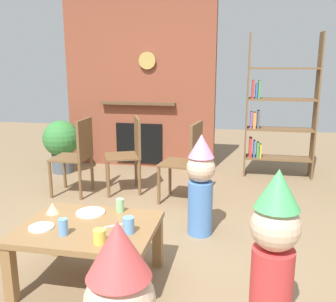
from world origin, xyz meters
name	(u,v)px	position (x,y,z in m)	size (l,w,h in m)	color
ground_plane	(141,250)	(0.00, 0.00, 0.00)	(12.00, 12.00, 0.00)	#846B4C
brick_fireplace_feature	(140,86)	(-0.70, 2.60, 1.19)	(2.20, 0.28, 2.40)	brown
bookshelf	(275,114)	(1.21, 2.40, 0.86)	(0.90, 0.28, 1.90)	brown
coffee_table	(89,235)	(-0.23, -0.52, 0.36)	(0.92, 0.71, 0.43)	olive
paper_cup_near_left	(129,225)	(0.08, -0.58, 0.49)	(0.08, 0.08, 0.11)	#669EE0
paper_cup_near_right	(100,237)	(-0.05, -0.75, 0.48)	(0.08, 0.08, 0.09)	#F2CC4C
paper_cup_center	(120,205)	(-0.09, -0.25, 0.48)	(0.06, 0.06, 0.10)	#8CD18C
paper_cup_far_left	(63,227)	(-0.33, -0.69, 0.49)	(0.06, 0.06, 0.11)	#669EE0
paper_plate_front	(41,227)	(-0.52, -0.62, 0.44)	(0.17, 0.17, 0.01)	white
paper_plate_rear	(91,213)	(-0.29, -0.32, 0.44)	(0.21, 0.21, 0.01)	white
birthday_cake_slice	(53,208)	(-0.57, -0.37, 0.47)	(0.10, 0.10, 0.08)	#EAC68C
table_fork	(115,225)	(-0.05, -0.49, 0.44)	(0.15, 0.02, 0.01)	silver
child_in_pink	(274,250)	(0.98, -0.81, 0.52)	(0.27, 0.27, 0.99)	#D13838
child_by_the_chairs	(201,182)	(0.44, 0.40, 0.49)	(0.26, 0.26, 0.92)	#4C7FC6
dining_chair_left	(78,152)	(-1.07, 1.18, 0.51)	(0.41, 0.41, 0.90)	brown
dining_chair_middle	(130,150)	(-0.51, 1.40, 0.51)	(0.52, 0.52, 0.90)	brown
dining_chair_right	(188,158)	(0.22, 1.17, 0.51)	(0.46, 0.46, 0.90)	brown
potted_plant_short	(61,142)	(-1.69, 1.99, 0.43)	(0.50, 0.50, 0.74)	#4C5660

